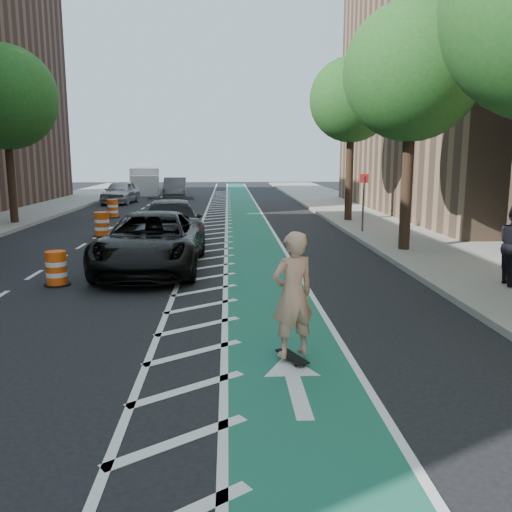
{
  "coord_description": "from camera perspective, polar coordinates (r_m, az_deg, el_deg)",
  "views": [
    {
      "loc": [
        2.08,
        -9.86,
        3.16
      ],
      "look_at": [
        2.66,
        1.37,
        1.1
      ],
      "focal_mm": 38.0,
      "sensor_mm": 36.0,
      "label": 1
    }
  ],
  "objects": [
    {
      "name": "barrel_c",
      "position": [
        29.62,
        -14.85,
        4.8
      ],
      "size": [
        0.7,
        0.7,
        0.95
      ],
      "color": "#E24C0B",
      "rests_on": "ground"
    },
    {
      "name": "buffer_strip",
      "position": [
        20.12,
        -4.58,
        1.34
      ],
      "size": [
        1.4,
        90.0,
        0.01
      ],
      "primitive_type": "cube",
      "color": "silver",
      "rests_on": "ground"
    },
    {
      "name": "suv_near",
      "position": [
        15.51,
        -10.91,
        1.5
      ],
      "size": [
        2.79,
        5.89,
        1.63
      ],
      "primitive_type": "imported",
      "rotation": [
        0.0,
        0.0,
        -0.02
      ],
      "color": "black",
      "rests_on": "ground"
    },
    {
      "name": "car_grey",
      "position": [
        42.71,
        -8.52,
        7.1
      ],
      "size": [
        1.94,
        4.88,
        1.58
      ],
      "primitive_type": "imported",
      "rotation": [
        0.0,
        0.0,
        0.06
      ],
      "color": "#505155",
      "rests_on": "ground"
    },
    {
      "name": "tree_r_c",
      "position": [
        18.96,
        15.72,
        17.94
      ],
      "size": [
        4.2,
        4.2,
        7.9
      ],
      "color": "#382619",
      "rests_on": "ground"
    },
    {
      "name": "skateboard",
      "position": [
        8.64,
        3.8,
        -10.53
      ],
      "size": [
        0.48,
        0.75,
        0.1
      ],
      "rotation": [
        0.0,
        0.0,
        0.41
      ],
      "color": "black",
      "rests_on": "ground"
    },
    {
      "name": "tree_r_d",
      "position": [
        26.63,
        10.06,
        15.87
      ],
      "size": [
        4.2,
        4.2,
        7.9
      ],
      "color": "#382619",
      "rests_on": "ground"
    },
    {
      "name": "tree_l_d",
      "position": [
        27.84,
        -24.84,
        14.85
      ],
      "size": [
        4.2,
        4.2,
        7.9
      ],
      "color": "#382619",
      "rests_on": "ground"
    },
    {
      "name": "barrel_b",
      "position": [
        22.63,
        -15.9,
        3.16
      ],
      "size": [
        0.72,
        0.72,
        0.99
      ],
      "color": "#E74F0C",
      "rests_on": "ground"
    },
    {
      "name": "curb_right",
      "position": [
        20.7,
        10.97,
        1.65
      ],
      "size": [
        0.12,
        90.0,
        0.16
      ],
      "primitive_type": "cube",
      "color": "gray",
      "rests_on": "ground"
    },
    {
      "name": "sign_post",
      "position": [
        22.62,
        11.23,
        5.61
      ],
      "size": [
        0.35,
        0.08,
        2.47
      ],
      "color": "#4C4C4C",
      "rests_on": "ground"
    },
    {
      "name": "barrel_a",
      "position": [
        14.35,
        -20.27,
        -1.32
      ],
      "size": [
        0.63,
        0.63,
        0.86
      ],
      "color": "#F54D0C",
      "rests_on": "ground"
    },
    {
      "name": "box_truck",
      "position": [
        47.61,
        -11.62,
        7.6
      ],
      "size": [
        3.01,
        5.53,
        2.19
      ],
      "rotation": [
        0.0,
        0.0,
        0.13
      ],
      "color": "silver",
      "rests_on": "ground"
    },
    {
      "name": "ground",
      "position": [
        10.56,
        -14.31,
        -7.37
      ],
      "size": [
        120.0,
        120.0,
        0.0
      ],
      "primitive_type": "plane",
      "color": "black",
      "rests_on": "ground"
    },
    {
      "name": "sidewalk_right",
      "position": [
        21.42,
        17.34,
        1.64
      ],
      "size": [
        5.0,
        90.0,
        0.15
      ],
      "primitive_type": "cube",
      "color": "gray",
      "rests_on": "ground"
    },
    {
      "name": "skateboarder",
      "position": [
        8.34,
        3.88,
        -4.09
      ],
      "size": [
        0.85,
        0.72,
        1.97
      ],
      "primitive_type": "imported",
      "rotation": [
        0.0,
        0.0,
        3.55
      ],
      "color": "tan",
      "rests_on": "skateboard"
    },
    {
      "name": "car_silver",
      "position": [
        38.48,
        -14.07,
        6.54
      ],
      "size": [
        2.23,
        4.72,
        1.56
      ],
      "primitive_type": "imported",
      "rotation": [
        0.0,
        0.0,
        -0.09
      ],
      "color": "#A6A6AC",
      "rests_on": "ground"
    },
    {
      "name": "bike_lane",
      "position": [
        20.13,
        -0.31,
        1.38
      ],
      "size": [
        2.0,
        90.0,
        0.01
      ],
      "primitive_type": "cube",
      "color": "#195A49",
      "rests_on": "ground"
    },
    {
      "name": "suv_far",
      "position": [
        19.96,
        -8.94,
        3.45
      ],
      "size": [
        2.73,
        5.64,
        1.58
      ],
      "primitive_type": "imported",
      "rotation": [
        0.0,
        0.0,
        0.1
      ],
      "color": "black",
      "rests_on": "ground"
    }
  ]
}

